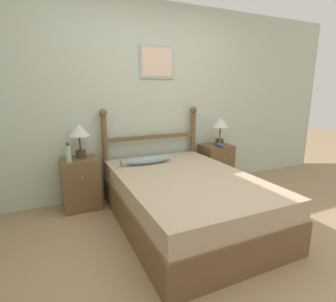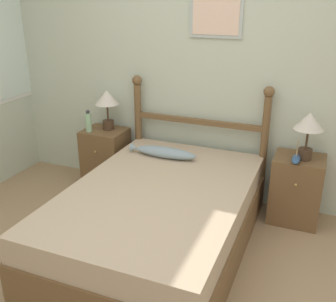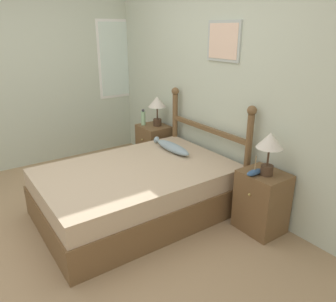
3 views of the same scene
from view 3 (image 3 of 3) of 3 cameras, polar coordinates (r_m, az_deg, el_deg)
The scene contains 12 objects.
ground_plane at distance 3.47m, azimuth -14.50°, elevation -13.50°, with size 16.00×16.00×0.00m, color #9E7F5B.
wall_back at distance 3.86m, azimuth 8.66°, elevation 10.96°, with size 6.40×0.08×2.55m.
wall_left at distance 5.02m, azimuth -24.59°, elevation 11.56°, with size 0.08×6.40×2.55m.
bed at distance 3.58m, azimuth -5.37°, elevation -6.90°, with size 1.36×2.02×0.53m.
headboard at distance 3.95m, azimuth 6.78°, elevation 2.17°, with size 1.39×0.10×1.19m.
nightstand_left at distance 4.73m, azimuth -2.46°, elevation 0.83°, with size 0.43×0.39×0.62m.
nightstand_right at distance 3.39m, azimuth 15.99°, elevation -8.46°, with size 0.43×0.39×0.62m.
table_lamp_left at distance 4.56m, azimuth -1.90°, elevation 8.11°, with size 0.25×0.25×0.42m.
table_lamp_right at distance 3.11m, azimuth 17.29°, elevation 1.12°, with size 0.25×0.25×0.42m.
bottle at distance 4.66m, azimuth -4.33°, elevation 5.81°, with size 0.06×0.06×0.23m.
model_boat at distance 3.17m, azimuth 14.84°, elevation -3.58°, with size 0.07×0.20×0.19m.
fish_pillow at distance 3.91m, azimuth 0.68°, elevation 0.68°, with size 0.65×0.15×0.10m.
Camera 3 is at (2.76, -0.90, 1.91)m, focal length 35.00 mm.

